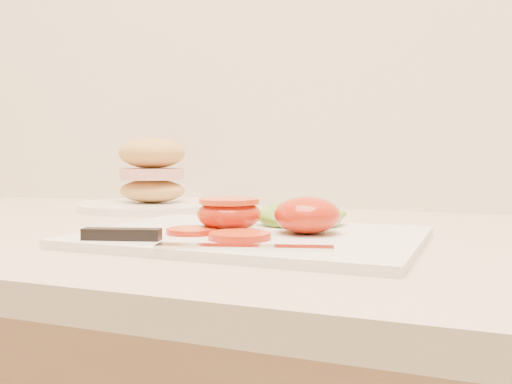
% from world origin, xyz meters
% --- Properties ---
extents(cutting_board, '(0.37, 0.27, 0.01)m').
position_xyz_m(cutting_board, '(-0.61, 1.60, 0.94)').
color(cutting_board, silver).
rests_on(cutting_board, counter).
extents(tomato_half_dome, '(0.07, 0.07, 0.04)m').
position_xyz_m(tomato_half_dome, '(-0.55, 1.62, 0.96)').
color(tomato_half_dome, '#B9280E').
rests_on(tomato_half_dome, cutting_board).
extents(tomato_half_cut, '(0.07, 0.07, 0.04)m').
position_xyz_m(tomato_half_cut, '(-0.64, 1.61, 0.96)').
color(tomato_half_cut, '#B9280E').
rests_on(tomato_half_cut, cutting_board).
extents(tomato_slice_0, '(0.06, 0.06, 0.01)m').
position_xyz_m(tomato_slice_0, '(-0.61, 1.55, 0.94)').
color(tomato_slice_0, '#DA511B').
rests_on(tomato_slice_0, cutting_board).
extents(tomato_slice_1, '(0.06, 0.06, 0.01)m').
position_xyz_m(tomato_slice_1, '(-0.67, 1.57, 0.94)').
color(tomato_slice_1, '#DA511B').
rests_on(tomato_slice_1, cutting_board).
extents(lettuce_leaf_0, '(0.13, 0.11, 0.02)m').
position_xyz_m(lettuce_leaf_0, '(-0.58, 1.68, 0.95)').
color(lettuce_leaf_0, '#5FAD2D').
rests_on(lettuce_leaf_0, cutting_board).
extents(knife, '(0.26, 0.07, 0.01)m').
position_xyz_m(knife, '(-0.66, 1.50, 0.94)').
color(knife, silver).
rests_on(knife, cutting_board).
extents(sandwich_plate, '(0.26, 0.26, 0.13)m').
position_xyz_m(sandwich_plate, '(-0.91, 1.88, 0.98)').
color(sandwich_plate, white).
rests_on(sandwich_plate, counter).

